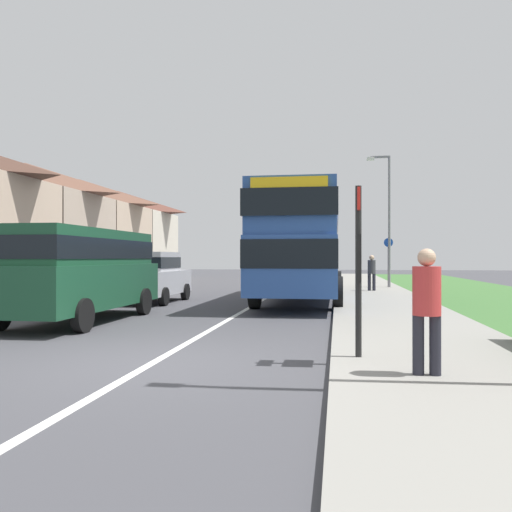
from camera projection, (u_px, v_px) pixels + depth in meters
ground_plane at (152, 363)px, 7.68m from camera, size 120.00×120.00×0.00m
lane_marking_centre at (246, 310)px, 15.58m from camera, size 0.14×60.00×0.01m
pavement_near_side at (398, 318)px, 12.96m from camera, size 3.20×68.00×0.12m
double_decker_bus at (302, 241)px, 18.58m from camera, size 2.80×10.60×3.70m
parked_van_dark_green at (80, 267)px, 12.65m from camera, size 2.11×5.59×2.23m
parked_car_silver at (150, 275)px, 18.09m from camera, size 1.99×3.90×1.75m
pedestrian_at_stop at (427, 305)px, 6.39m from camera, size 0.34×0.34×1.67m
pedestrian_walking_away at (372, 271)px, 22.73m from camera, size 0.34×0.34×1.67m
bus_stop_sign at (358, 259)px, 7.57m from camera, size 0.09×0.52×2.60m
cycle_route_sign at (388, 260)px, 25.58m from camera, size 0.44×0.08×2.52m
street_lamp_mid at (387, 212)px, 25.43m from camera, size 1.14×0.20×6.53m
house_terrace_far_side at (55, 228)px, 30.14m from camera, size 7.54×23.23×6.52m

